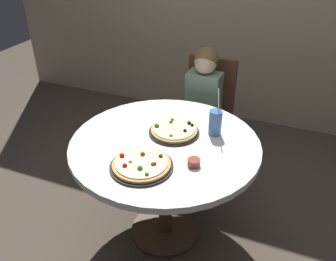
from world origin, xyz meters
name	(u,v)px	position (x,y,z in m)	size (l,w,h in m)	color
ground_plane	(165,230)	(0.00, 0.00, 0.00)	(8.00, 8.00, 0.00)	#4C4238
dining_table	(165,156)	(0.00, 0.00, 0.64)	(1.15, 1.15, 0.75)	white
chair_wooden	(207,109)	(0.00, 0.91, 0.53)	(0.41, 0.41, 0.95)	brown
diner_child	(199,124)	(0.00, 0.73, 0.48)	(0.27, 0.42, 1.08)	#3F4766
pizza_veggie	(174,131)	(0.02, 0.11, 0.77)	(0.32, 0.32, 0.05)	black
pizza_cheese	(141,165)	(-0.02, -0.28, 0.77)	(0.34, 0.34, 0.05)	black
soda_cup	(215,122)	(0.25, 0.20, 0.83)	(0.08, 0.08, 0.31)	#3F72B2
sauce_bowl	(194,162)	(0.24, -0.16, 0.77)	(0.07, 0.07, 0.04)	brown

